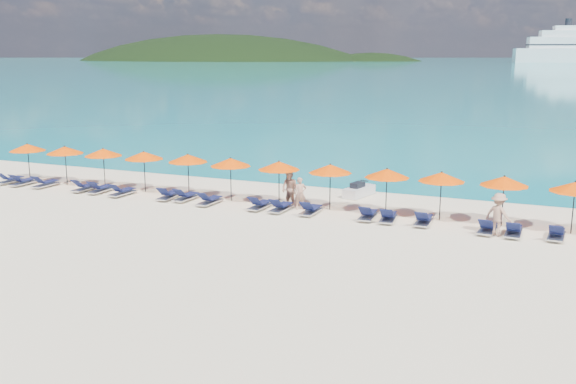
% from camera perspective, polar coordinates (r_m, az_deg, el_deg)
% --- Properties ---
extents(ground, '(1400.00, 1400.00, 0.00)m').
position_cam_1_polar(ground, '(27.16, -2.45, -3.72)').
color(ground, beige).
extents(sea, '(1600.00, 1300.00, 0.01)m').
position_cam_1_polar(sea, '(683.74, 22.19, 10.76)').
color(sea, '#1FA9B2').
rests_on(sea, ground).
extents(headland_main, '(374.00, 242.00, 126.50)m').
position_cam_1_polar(headland_main, '(645.40, -6.23, 8.16)').
color(headland_main, black).
rests_on(headland_main, ground).
extents(headland_small, '(162.00, 126.00, 85.50)m').
position_cam_1_polar(headland_small, '(606.94, 7.34, 8.16)').
color(headland_small, black).
rests_on(headland_small, ground).
extents(jetski, '(1.29, 2.27, 0.76)m').
position_cam_1_polar(jetski, '(34.27, 6.32, 0.13)').
color(jetski, silver).
rests_on(jetski, ground).
extents(beachgoer_a, '(0.69, 0.62, 1.58)m').
position_cam_1_polar(beachgoer_a, '(31.13, 1.09, -0.13)').
color(beachgoer_a, tan).
rests_on(beachgoer_a, ground).
extents(beachgoer_b, '(1.02, 0.79, 1.86)m').
position_cam_1_polar(beachgoer_b, '(31.48, 0.14, 0.27)').
color(beachgoer_b, tan).
rests_on(beachgoer_b, ground).
extents(beachgoer_c, '(1.29, 1.01, 1.82)m').
position_cam_1_polar(beachgoer_c, '(28.01, 18.20, -1.92)').
color(beachgoer_c, tan).
rests_on(beachgoer_c, ground).
extents(umbrella_0, '(2.10, 2.10, 2.28)m').
position_cam_1_polar(umbrella_0, '(40.87, -22.15, 3.69)').
color(umbrella_0, black).
rests_on(umbrella_0, ground).
extents(umbrella_1, '(2.10, 2.10, 2.28)m').
position_cam_1_polar(umbrella_1, '(39.00, -19.23, 3.54)').
color(umbrella_1, black).
rests_on(umbrella_1, ground).
extents(umbrella_2, '(2.10, 2.10, 2.28)m').
position_cam_1_polar(umbrella_2, '(37.43, -16.11, 3.40)').
color(umbrella_2, black).
rests_on(umbrella_2, ground).
extents(umbrella_3, '(2.10, 2.10, 2.28)m').
position_cam_1_polar(umbrella_3, '(35.76, -12.70, 3.19)').
color(umbrella_3, black).
rests_on(umbrella_3, ground).
extents(umbrella_4, '(2.10, 2.10, 2.28)m').
position_cam_1_polar(umbrella_4, '(34.35, -8.89, 2.98)').
color(umbrella_4, black).
rests_on(umbrella_4, ground).
extents(umbrella_5, '(2.10, 2.10, 2.28)m').
position_cam_1_polar(umbrella_5, '(32.85, -5.13, 2.66)').
color(umbrella_5, black).
rests_on(umbrella_5, ground).
extents(umbrella_6, '(2.10, 2.10, 2.28)m').
position_cam_1_polar(umbrella_6, '(31.71, -0.81, 2.36)').
color(umbrella_6, black).
rests_on(umbrella_6, ground).
extents(umbrella_7, '(2.10, 2.10, 2.28)m').
position_cam_1_polar(umbrella_7, '(30.91, 3.78, 2.08)').
color(umbrella_7, black).
rests_on(umbrella_7, ground).
extents(umbrella_8, '(2.10, 2.10, 2.28)m').
position_cam_1_polar(umbrella_8, '(30.06, 8.79, 1.67)').
color(umbrella_8, black).
rests_on(umbrella_8, ground).
extents(umbrella_9, '(2.10, 2.10, 2.28)m').
position_cam_1_polar(umbrella_9, '(29.64, 13.49, 1.32)').
color(umbrella_9, black).
rests_on(umbrella_9, ground).
extents(umbrella_10, '(2.10, 2.10, 2.28)m').
position_cam_1_polar(umbrella_10, '(29.43, 18.67, 0.93)').
color(umbrella_10, black).
rests_on(umbrella_10, ground).
extents(umbrella_11, '(2.10, 2.10, 2.28)m').
position_cam_1_polar(umbrella_11, '(29.22, 24.17, 0.42)').
color(umbrella_11, black).
rests_on(umbrella_11, ground).
extents(lounger_0, '(0.70, 1.73, 0.66)m').
position_cam_1_polar(lounger_0, '(40.78, -23.48, 1.02)').
color(lounger_0, silver).
rests_on(lounger_0, ground).
extents(lounger_1, '(0.67, 1.72, 0.66)m').
position_cam_1_polar(lounger_1, '(39.89, -22.51, 0.87)').
color(lounger_1, silver).
rests_on(lounger_1, ground).
extents(lounger_2, '(0.68, 1.72, 0.66)m').
position_cam_1_polar(lounger_2, '(38.88, -20.76, 0.73)').
color(lounger_2, silver).
rests_on(lounger_2, ground).
extents(lounger_3, '(0.71, 1.73, 0.66)m').
position_cam_1_polar(lounger_3, '(37.06, -17.60, 0.43)').
color(lounger_3, silver).
rests_on(lounger_3, ground).
extents(lounger_4, '(0.62, 1.70, 0.66)m').
position_cam_1_polar(lounger_4, '(36.35, -16.35, 0.28)').
color(lounger_4, silver).
rests_on(lounger_4, ground).
extents(lounger_5, '(0.76, 1.75, 0.66)m').
position_cam_1_polar(lounger_5, '(35.31, -14.53, 0.04)').
color(lounger_5, silver).
rests_on(lounger_5, ground).
extents(lounger_6, '(0.75, 1.74, 0.66)m').
position_cam_1_polar(lounger_6, '(33.92, -10.58, -0.26)').
color(lounger_6, silver).
rests_on(lounger_6, ground).
extents(lounger_7, '(0.72, 1.73, 0.66)m').
position_cam_1_polar(lounger_7, '(33.44, -9.07, -0.39)').
color(lounger_7, silver).
rests_on(lounger_7, ground).
extents(lounger_8, '(0.71, 1.73, 0.66)m').
position_cam_1_polar(lounger_8, '(32.42, -6.99, -0.73)').
color(lounger_8, silver).
rests_on(lounger_8, ground).
extents(lounger_9, '(0.72, 1.73, 0.66)m').
position_cam_1_polar(lounger_9, '(31.26, -2.52, -1.13)').
color(lounger_9, silver).
rests_on(lounger_9, ground).
extents(lounger_10, '(0.72, 1.73, 0.66)m').
position_cam_1_polar(lounger_10, '(30.79, -0.64, -1.33)').
color(lounger_10, silver).
rests_on(lounger_10, ground).
extents(lounger_11, '(0.67, 1.72, 0.66)m').
position_cam_1_polar(lounger_11, '(30.27, 2.03, -1.57)').
color(lounger_11, silver).
rests_on(lounger_11, ground).
extents(lounger_12, '(0.69, 1.72, 0.66)m').
position_cam_1_polar(lounger_12, '(29.56, 7.13, -2.00)').
color(lounger_12, silver).
rests_on(lounger_12, ground).
extents(lounger_13, '(0.79, 1.75, 0.66)m').
position_cam_1_polar(lounger_13, '(29.30, 8.90, -2.19)').
color(lounger_13, silver).
rests_on(lounger_13, ground).
extents(lounger_14, '(0.65, 1.71, 0.66)m').
position_cam_1_polar(lounger_14, '(29.04, 11.96, -2.44)').
color(lounger_14, silver).
rests_on(lounger_14, ground).
extents(lounger_15, '(0.78, 1.75, 0.66)m').
position_cam_1_polar(lounger_15, '(28.44, 17.34, -3.05)').
color(lounger_15, silver).
rests_on(lounger_15, ground).
extents(lounger_16, '(0.65, 1.71, 0.66)m').
position_cam_1_polar(lounger_16, '(28.32, 19.42, -3.26)').
color(lounger_16, silver).
rests_on(lounger_16, ground).
extents(lounger_17, '(0.72, 1.74, 0.66)m').
position_cam_1_polar(lounger_17, '(28.48, 22.76, -3.43)').
color(lounger_17, silver).
rests_on(lounger_17, ground).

